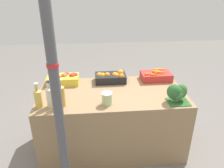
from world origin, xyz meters
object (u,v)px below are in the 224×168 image
support_pole (54,75)px  apple_crate (63,79)px  juice_bottle_golden (38,97)px  orange_crate (111,77)px  pickle_jar (107,98)px  juice_bottle_amber (61,95)px  carrot_crate (156,76)px  broccoli_pile (177,93)px  juice_bottle_cloudy (50,96)px

support_pole → apple_crate: bearing=94.9°
juice_bottle_golden → apple_crate: bearing=72.0°
orange_crate → pickle_jar: 0.55m
juice_bottle_amber → pickle_jar: 0.46m
juice_bottle_golden → juice_bottle_amber: size_ratio=0.89×
carrot_crate → juice_bottle_amber: bearing=-154.2°
broccoli_pile → juice_bottle_amber: (-1.19, 0.01, 0.02)m
support_pole → juice_bottle_amber: 0.57m
broccoli_pile → carrot_crate: bearing=96.5°
orange_crate → juice_bottle_golden: 0.94m
pickle_jar → carrot_crate: bearing=39.3°
support_pole → pickle_jar: size_ratio=19.67×
juice_bottle_cloudy → apple_crate: bearing=83.8°
support_pole → juice_bottle_cloudy: support_pole is taller
apple_crate → orange_crate: orange_crate is taller
juice_bottle_golden → pickle_jar: 0.68m
support_pole → carrot_crate: bearing=41.3°
juice_bottle_cloudy → juice_bottle_amber: size_ratio=0.96×
carrot_crate → support_pole: bearing=-138.7°
broccoli_pile → support_pole: bearing=-160.8°
support_pole → broccoli_pile: size_ratio=10.89×
orange_crate → juice_bottle_golden: juice_bottle_golden is taller
juice_bottle_amber → broccoli_pile: bearing=-0.7°
juice_bottle_golden → pickle_jar: (0.68, -0.01, -0.04)m
orange_crate → pickle_jar: (-0.09, -0.55, 0.01)m
broccoli_pile → orange_crate: bearing=139.4°
support_pole → juice_bottle_golden: (-0.26, 0.42, -0.41)m
support_pole → pickle_jar: (0.42, 0.41, -0.45)m
orange_crate → juice_bottle_amber: size_ratio=1.28×
juice_bottle_amber → pickle_jar: size_ratio=2.30×
support_pole → carrot_crate: support_pole is taller
support_pole → juice_bottle_cloudy: bearing=108.8°
carrot_crate → juice_bottle_golden: 1.46m
orange_crate → carrot_crate: size_ratio=1.00×
carrot_crate → broccoli_pile: broccoli_pile is taller
orange_crate → broccoli_pile: (0.65, -0.56, 0.04)m
pickle_jar → juice_bottle_golden: bearing=179.5°
carrot_crate → juice_bottle_amber: size_ratio=1.28×
carrot_crate → juice_bottle_amber: juice_bottle_amber is taller
juice_bottle_cloudy → orange_crate: bearing=39.8°
juice_bottle_amber → support_pole: bearing=-85.2°
carrot_crate → broccoli_pile: size_ratio=1.63×
orange_crate → juice_bottle_golden: size_ratio=1.44×
apple_crate → orange_crate: size_ratio=1.00×
juice_bottle_cloudy → pickle_jar: (0.56, -0.01, -0.05)m
apple_crate → pickle_jar: (0.50, -0.55, 0.00)m
apple_crate → juice_bottle_golden: bearing=-108.0°
apple_crate → juice_bottle_amber: juice_bottle_amber is taller
orange_crate → juice_bottle_cloudy: juice_bottle_cloudy is taller
broccoli_pile → juice_bottle_cloudy: 1.30m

